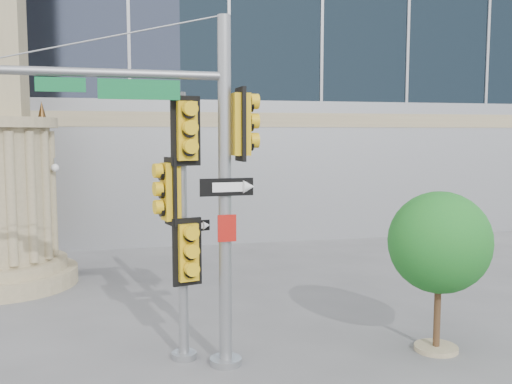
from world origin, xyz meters
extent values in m
cylinder|color=gray|center=(-6.00, 9.00, 0.25)|extent=(4.40, 4.40, 0.50)
cylinder|color=gray|center=(-6.00, 9.00, 0.65)|extent=(3.80, 3.80, 0.30)
cone|color=#472D14|center=(-4.70, 9.00, 5.35)|extent=(0.24, 0.24, 0.50)
cylinder|color=slate|center=(-0.44, 1.50, 0.07)|extent=(0.64, 0.64, 0.14)
cylinder|color=slate|center=(-0.44, 1.50, 3.43)|extent=(0.25, 0.25, 6.86)
cylinder|color=slate|center=(-2.83, 1.38, 5.71)|extent=(4.80, 0.40, 0.16)
cube|color=#0B6430|center=(-2.03, 1.40, 5.43)|extent=(1.49, 0.12, 0.37)
cube|color=gold|center=(-0.12, 1.52, 4.80)|extent=(0.35, 0.64, 1.43)
cube|color=black|center=(-0.43, 1.34, 3.60)|extent=(1.05, 0.09, 0.34)
cube|color=#A9150F|center=(-0.43, 1.34, 2.80)|extent=(0.37, 0.05, 0.53)
cylinder|color=slate|center=(-1.22, 2.00, 0.07)|extent=(0.52, 0.52, 0.13)
cylinder|color=slate|center=(-1.22, 2.00, 2.72)|extent=(0.20, 0.20, 5.43)
cube|color=gold|center=(-1.16, 1.77, 4.67)|extent=(0.65, 0.44, 1.36)
cube|color=gold|center=(-1.45, 1.94, 3.48)|extent=(0.44, 0.65, 1.36)
cube|color=gold|center=(-1.16, 1.77, 2.28)|extent=(0.65, 0.44, 1.36)
cube|color=black|center=(-1.00, 1.92, 2.77)|extent=(0.66, 0.20, 0.22)
cylinder|color=gray|center=(4.08, 1.20, 0.05)|extent=(0.92, 0.92, 0.10)
cylinder|color=#382314|center=(4.08, 1.20, 0.92)|extent=(0.14, 0.14, 1.84)
sphere|color=#176520|center=(4.08, 1.20, 2.35)|extent=(2.15, 2.15, 2.15)
sphere|color=#176520|center=(4.54, 1.46, 2.05)|extent=(1.33, 1.33, 1.33)
sphere|color=#176520|center=(3.72, 0.94, 2.10)|extent=(1.12, 1.12, 1.12)
camera|label=1|loc=(-2.38, -9.39, 4.62)|focal=40.00mm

